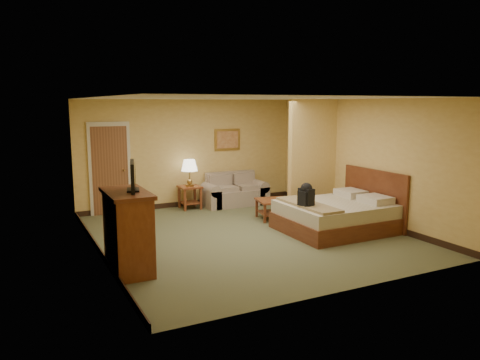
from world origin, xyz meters
TOP-DOWN VIEW (x-y plane):
  - floor at (0.00, 0.00)m, footprint 6.00×6.00m
  - ceiling at (0.00, 0.00)m, footprint 6.00×6.00m
  - back_wall at (0.00, 3.00)m, footprint 5.50×0.02m
  - left_wall at (-2.75, 0.00)m, footprint 0.02×6.00m
  - right_wall at (2.75, 0.00)m, footprint 0.02×6.00m
  - partition at (2.15, 0.93)m, footprint 1.20×0.15m
  - door at (-1.95, 2.96)m, footprint 0.94×0.16m
  - baseboard at (0.00, 2.99)m, footprint 5.50×0.02m
  - loveseat at (0.99, 2.57)m, footprint 1.60×0.74m
  - side_table at (-0.16, 2.65)m, footprint 0.50×0.50m
  - table_lamp at (-0.16, 2.65)m, footprint 0.39×0.39m
  - coffee_table at (1.11, 0.87)m, footprint 0.80×0.80m
  - wall_picture at (0.99, 2.97)m, footprint 0.70×0.04m
  - dresser at (-2.48, -0.92)m, footprint 0.60×1.15m
  - tv at (-2.38, -0.92)m, footprint 0.25×0.70m
  - bed at (1.82, -0.50)m, footprint 2.12×1.80m
  - backpack at (0.94, -0.61)m, footprint 0.23×0.30m

SIDE VIEW (x-z plane):
  - floor at x=0.00m, z-range 0.00..0.00m
  - baseboard at x=0.00m, z-range 0.00..0.12m
  - loveseat at x=0.99m, z-range -0.14..0.67m
  - coffee_table at x=1.11m, z-range 0.09..0.53m
  - bed at x=1.82m, z-range -0.27..0.90m
  - side_table at x=-0.16m, z-range 0.09..0.64m
  - dresser at x=-2.48m, z-range 0.01..1.23m
  - backpack at x=0.94m, z-range 0.58..1.06m
  - door at x=-1.95m, z-range -0.02..2.08m
  - table_lamp at x=-0.16m, z-range 0.72..1.35m
  - back_wall at x=0.00m, z-range 0.00..2.60m
  - left_wall at x=-2.75m, z-range 0.00..2.60m
  - right_wall at x=2.75m, z-range 0.00..2.60m
  - partition at x=2.15m, z-range 0.00..2.60m
  - tv at x=-2.38m, z-range 1.21..1.65m
  - wall_picture at x=0.99m, z-range 1.33..1.87m
  - ceiling at x=0.00m, z-range 2.60..2.60m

